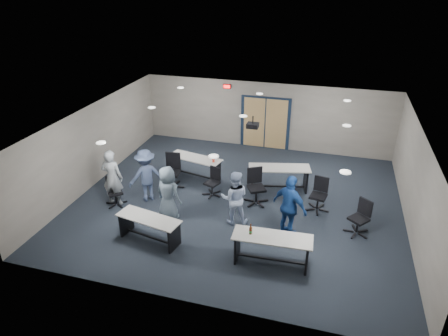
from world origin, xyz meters
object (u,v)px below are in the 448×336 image
(table_front_right, at_px, (272,245))
(table_back_left, at_px, (195,164))
(table_front_left, at_px, (149,225))
(chair_back_c, at_px, (257,187))
(chair_back_a, at_px, (172,172))
(chair_loose_left, at_px, (115,191))
(person_lightblue, at_px, (235,198))
(person_navy, at_px, (290,207))
(table_back_right, at_px, (279,174))
(person_gray, at_px, (112,178))
(person_plaid, at_px, (168,193))
(person_back, at_px, (146,175))
(chair_back_d, at_px, (318,195))
(chair_back_b, at_px, (212,182))
(chair_loose_right, at_px, (359,218))

(table_front_right, relative_size, table_back_left, 0.99)
(table_front_left, xyz_separation_m, chair_back_c, (2.36, 2.69, 0.08))
(chair_back_a, distance_m, chair_loose_left, 1.97)
(person_lightblue, distance_m, person_navy, 1.60)
(table_back_right, height_order, chair_loose_left, chair_loose_left)
(person_gray, distance_m, person_lightblue, 3.86)
(table_front_left, height_order, person_plaid, person_plaid)
(table_front_right, distance_m, person_plaid, 3.45)
(person_back, bearing_deg, chair_back_c, 149.15)
(table_back_right, height_order, person_gray, person_gray)
(person_plaid, distance_m, person_lightblue, 1.93)
(chair_back_d, relative_size, person_plaid, 0.63)
(table_back_right, height_order, chair_back_a, chair_back_a)
(chair_back_b, distance_m, chair_loose_right, 4.61)
(table_back_left, bearing_deg, person_plaid, -75.51)
(chair_back_a, xyz_separation_m, person_navy, (4.12, -1.64, 0.32))
(table_front_right, relative_size, person_lightblue, 1.21)
(chair_back_d, bearing_deg, chair_back_b, -168.44)
(person_navy, bearing_deg, chair_back_d, -83.87)
(chair_back_a, xyz_separation_m, chair_loose_left, (-1.26, -1.51, -0.12))
(table_back_right, bearing_deg, chair_back_a, -179.55)
(chair_back_b, xyz_separation_m, person_lightblue, (1.09, -1.32, 0.34))
(chair_loose_left, bearing_deg, table_front_right, -57.43)
(chair_loose_right, xyz_separation_m, person_gray, (-7.28, -0.41, 0.40))
(chair_loose_right, xyz_separation_m, person_lightblue, (-3.42, -0.39, 0.30))
(table_front_right, distance_m, chair_back_c, 2.88)
(table_back_right, height_order, person_lightblue, person_lightblue)
(table_front_left, distance_m, person_back, 2.25)
(chair_back_b, distance_m, person_back, 2.10)
(table_front_left, relative_size, person_plaid, 1.12)
(table_front_left, height_order, chair_back_b, chair_back_b)
(chair_loose_left, bearing_deg, chair_back_d, -28.95)
(table_back_right, xyz_separation_m, chair_back_b, (-2.02, -0.97, -0.08))
(chair_loose_left, bearing_deg, chair_back_c, -24.71)
(chair_back_c, distance_m, person_gray, 4.44)
(table_back_right, distance_m, person_navy, 2.61)
(table_front_left, height_order, chair_back_c, chair_back_c)
(table_front_right, height_order, chair_back_c, chair_back_c)
(table_front_left, xyz_separation_m, person_gray, (-1.88, 1.45, 0.42))
(person_navy, bearing_deg, chair_loose_left, 28.88)
(table_back_left, height_order, chair_back_b, chair_back_b)
(table_front_left, height_order, person_lightblue, person_lightblue)
(chair_loose_right, bearing_deg, chair_loose_left, -137.57)
(table_front_left, relative_size, table_back_right, 0.89)
(chair_loose_left, bearing_deg, person_navy, -43.37)
(table_front_left, relative_size, person_gray, 1.02)
(person_back, bearing_deg, table_front_right, 112.28)
(table_back_right, xyz_separation_m, chair_back_c, (-0.54, -1.07, 0.02))
(chair_back_c, distance_m, chair_loose_left, 4.38)
(chair_back_c, xyz_separation_m, person_back, (-3.38, -0.72, 0.29))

